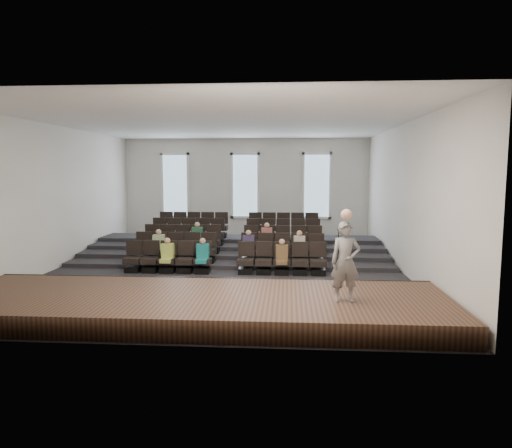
{
  "coord_description": "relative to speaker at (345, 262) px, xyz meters",
  "views": [
    {
      "loc": [
        2.12,
        -15.46,
        3.4
      ],
      "look_at": [
        0.99,
        0.5,
        1.55
      ],
      "focal_mm": 32.0,
      "sensor_mm": 36.0,
      "label": 1
    }
  ],
  "objects": [
    {
      "name": "risers",
      "position": [
        -3.41,
        8.52,
        -1.2
      ],
      "size": [
        11.8,
        4.8,
        0.6
      ],
      "color": "black",
      "rests_on": "ground"
    },
    {
      "name": "wall_front",
      "position": [
        -3.41,
        -1.67,
        1.1
      ],
      "size": [
        12.0,
        0.04,
        5.0
      ],
      "primitive_type": "cube",
      "color": "white",
      "rests_on": "ground"
    },
    {
      "name": "seating_rows",
      "position": [
        -3.41,
        6.89,
        -0.72
      ],
      "size": [
        6.8,
        4.7,
        1.67
      ],
      "color": "black",
      "rests_on": "ground"
    },
    {
      "name": "wall_right",
      "position": [
        2.61,
        5.35,
        1.1
      ],
      "size": [
        0.04,
        14.0,
        5.0
      ],
      "primitive_type": "cube",
      "color": "white",
      "rests_on": "ground"
    },
    {
      "name": "ground",
      "position": [
        -3.41,
        5.35,
        -1.4
      ],
      "size": [
        14.0,
        14.0,
        0.0
      ],
      "primitive_type": "plane",
      "color": "black",
      "rests_on": "ground"
    },
    {
      "name": "stage",
      "position": [
        -3.41,
        0.25,
        -1.15
      ],
      "size": [
        11.8,
        3.6,
        0.5
      ],
      "primitive_type": "cube",
      "color": "#4F3621",
      "rests_on": "ground"
    },
    {
      "name": "wall_left",
      "position": [
        -9.43,
        5.35,
        1.1
      ],
      "size": [
        0.04,
        14.0,
        5.0
      ],
      "primitive_type": "cube",
      "color": "white",
      "rests_on": "ground"
    },
    {
      "name": "windows",
      "position": [
        -3.41,
        12.3,
        1.3
      ],
      "size": [
        8.44,
        0.1,
        3.24
      ],
      "color": "white",
      "rests_on": "wall_back"
    },
    {
      "name": "ceiling",
      "position": [
        -3.41,
        5.35,
        3.61
      ],
      "size": [
        12.0,
        14.0,
        0.02
      ],
      "primitive_type": "cube",
      "color": "white",
      "rests_on": "ground"
    },
    {
      "name": "speaker",
      "position": [
        0.0,
        0.0,
        0.0
      ],
      "size": [
        0.68,
        0.46,
        1.8
      ],
      "primitive_type": "imported",
      "rotation": [
        0.0,
        0.0,
        0.05
      ],
      "color": "slate",
      "rests_on": "stage"
    },
    {
      "name": "wall_back",
      "position": [
        -3.41,
        12.37,
        1.1
      ],
      "size": [
        12.0,
        0.04,
        5.0
      ],
      "primitive_type": "cube",
      "color": "white",
      "rests_on": "ground"
    },
    {
      "name": "stage_lip",
      "position": [
        -3.41,
        2.02,
        -1.15
      ],
      "size": [
        11.8,
        0.06,
        0.52
      ],
      "primitive_type": "cube",
      "color": "black",
      "rests_on": "ground"
    },
    {
      "name": "audience",
      "position": [
        -3.41,
        5.67,
        -0.59
      ],
      "size": [
        5.45,
        2.64,
        1.1
      ],
      "color": "#B1C74F",
      "rests_on": "seating_rows"
    },
    {
      "name": "mic_stand",
      "position": [
        -0.02,
        1.28,
        -0.45
      ],
      "size": [
        0.25,
        0.25,
        1.5
      ],
      "color": "black",
      "rests_on": "stage"
    }
  ]
}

